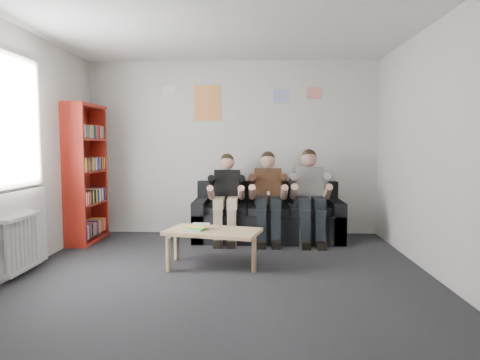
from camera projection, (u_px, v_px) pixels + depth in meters
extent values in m
plane|color=black|center=(220.00, 283.00, 4.34)|extent=(5.00, 5.00, 0.00)
plane|color=white|center=(219.00, 10.00, 4.11)|extent=(5.00, 5.00, 0.00)
plane|color=silver|center=(233.00, 148.00, 6.71)|extent=(4.50, 0.00, 4.50)
plane|color=silver|center=(168.00, 158.00, 1.74)|extent=(4.50, 0.00, 4.50)
plane|color=silver|center=(451.00, 150.00, 4.14)|extent=(0.00, 5.00, 5.00)
cube|color=black|center=(268.00, 225.00, 6.34)|extent=(2.16, 0.88, 0.41)
cube|color=black|center=(267.00, 195.00, 6.65)|extent=(2.16, 0.20, 0.42)
cube|color=black|center=(201.00, 219.00, 6.37)|extent=(0.18, 0.88, 0.59)
cube|color=black|center=(335.00, 220.00, 6.30)|extent=(0.18, 0.88, 0.59)
cube|color=black|center=(268.00, 209.00, 6.24)|extent=(1.80, 0.61, 0.10)
cube|color=maroon|center=(86.00, 173.00, 6.15)|extent=(0.30, 0.89, 1.98)
cube|color=tan|center=(213.00, 232.00, 4.93)|extent=(1.06, 0.58, 0.04)
cylinder|color=tan|center=(168.00, 254.00, 4.73)|extent=(0.05, 0.05, 0.38)
cylinder|color=tan|center=(254.00, 255.00, 4.69)|extent=(0.05, 0.05, 0.38)
cylinder|color=tan|center=(176.00, 244.00, 5.20)|extent=(0.05, 0.05, 0.38)
cylinder|color=tan|center=(254.00, 245.00, 5.16)|extent=(0.05, 0.05, 0.38)
cube|color=silver|center=(194.00, 230.00, 4.88)|extent=(0.20, 0.15, 0.02)
cube|color=green|center=(196.00, 228.00, 4.91)|extent=(0.20, 0.15, 0.02)
cube|color=yellow|center=(198.00, 226.00, 4.94)|extent=(0.20, 0.15, 0.02)
cube|color=silver|center=(201.00, 224.00, 4.97)|extent=(0.20, 0.15, 0.02)
cube|color=black|center=(227.00, 187.00, 6.36)|extent=(0.38, 0.28, 0.54)
sphere|color=tan|center=(227.00, 163.00, 6.29)|extent=(0.21, 0.21, 0.21)
sphere|color=black|center=(227.00, 160.00, 6.30)|extent=(0.20, 0.20, 0.20)
cube|color=gray|center=(226.00, 203.00, 6.09)|extent=(0.34, 0.44, 0.14)
cube|color=gray|center=(225.00, 228.00, 5.91)|extent=(0.32, 0.13, 0.51)
cube|color=black|center=(225.00, 243.00, 5.87)|extent=(0.32, 0.25, 0.09)
cube|color=#482718|center=(268.00, 187.00, 6.34)|extent=(0.40, 0.29, 0.56)
sphere|color=tan|center=(268.00, 161.00, 6.27)|extent=(0.22, 0.22, 0.22)
sphere|color=black|center=(268.00, 158.00, 6.28)|extent=(0.21, 0.21, 0.21)
cube|color=black|center=(268.00, 203.00, 6.06)|extent=(0.36, 0.46, 0.15)
cube|color=black|center=(268.00, 228.00, 5.87)|extent=(0.34, 0.14, 0.51)
cube|color=black|center=(269.00, 244.00, 5.83)|extent=(0.34, 0.26, 0.10)
cube|color=white|center=(268.00, 193.00, 5.95)|extent=(0.04, 0.14, 0.04)
cube|color=white|center=(308.00, 186.00, 6.32)|extent=(0.41, 0.30, 0.58)
sphere|color=tan|center=(309.00, 159.00, 6.25)|extent=(0.23, 0.23, 0.23)
sphere|color=black|center=(309.00, 157.00, 6.26)|extent=(0.22, 0.22, 0.22)
cube|color=black|center=(311.00, 203.00, 6.03)|extent=(0.37, 0.48, 0.15)
cube|color=black|center=(313.00, 229.00, 5.83)|extent=(0.35, 0.14, 0.51)
cube|color=black|center=(313.00, 245.00, 5.79)|extent=(0.35, 0.27, 0.10)
cylinder|color=white|center=(7.00, 249.00, 4.31)|extent=(0.06, 0.06, 0.60)
cylinder|color=white|center=(12.00, 247.00, 4.39)|extent=(0.06, 0.06, 0.60)
cylinder|color=white|center=(16.00, 245.00, 4.47)|extent=(0.06, 0.06, 0.60)
cylinder|color=white|center=(20.00, 244.00, 4.55)|extent=(0.06, 0.06, 0.60)
cylinder|color=white|center=(24.00, 242.00, 4.63)|extent=(0.06, 0.06, 0.60)
cylinder|color=white|center=(28.00, 240.00, 4.71)|extent=(0.06, 0.06, 0.60)
cylinder|color=white|center=(32.00, 239.00, 4.79)|extent=(0.06, 0.06, 0.60)
cylinder|color=white|center=(36.00, 237.00, 4.87)|extent=(0.06, 0.06, 0.60)
cube|color=white|center=(23.00, 268.00, 4.61)|extent=(0.10, 0.64, 0.04)
cube|color=white|center=(21.00, 217.00, 4.56)|extent=(0.10, 0.64, 0.04)
cube|color=white|center=(10.00, 121.00, 4.48)|extent=(0.02, 1.00, 1.30)
cube|color=white|center=(8.00, 55.00, 4.43)|extent=(0.05, 1.12, 0.06)
cube|color=white|center=(13.00, 185.00, 4.54)|extent=(0.05, 1.12, 0.06)
cube|color=white|center=(16.00, 234.00, 4.58)|extent=(0.03, 1.30, 0.90)
cube|color=#D9C24C|center=(208.00, 103.00, 6.66)|extent=(0.42, 0.01, 0.55)
cube|color=blue|center=(282.00, 96.00, 6.61)|extent=(0.25, 0.01, 0.20)
cube|color=#DA44A6|center=(314.00, 93.00, 6.59)|extent=(0.22, 0.01, 0.18)
cube|color=white|center=(169.00, 90.00, 6.67)|extent=(0.20, 0.01, 0.14)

